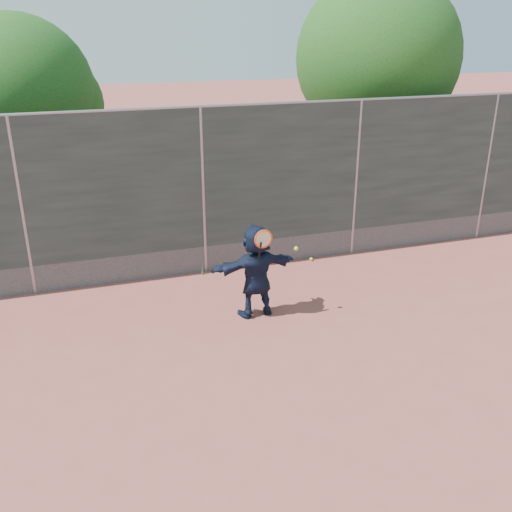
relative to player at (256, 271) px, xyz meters
name	(u,v)px	position (x,y,z in m)	size (l,w,h in m)	color
ground	(267,372)	(-0.37, -1.62, -0.74)	(80.00, 80.00, 0.00)	#9E4C42
player	(256,271)	(0.00, 0.00, 0.00)	(1.38, 0.44, 1.49)	#121B32
ball_ground	(311,259)	(1.69, 1.73, -0.71)	(0.07, 0.07, 0.07)	#C9D22E
fence	(203,189)	(-0.37, 1.88, 0.84)	(20.00, 0.06, 3.03)	#38423D
swing_action	(267,241)	(0.10, -0.20, 0.55)	(0.71, 0.13, 0.51)	#E94415
tree_right	(383,62)	(4.32, 4.13, 2.75)	(3.78, 3.60, 5.39)	#382314
tree_left	(27,96)	(-3.22, 4.93, 2.19)	(3.15, 3.00, 4.53)	#382314
weed_clump	(223,265)	(-0.07, 1.77, -0.61)	(0.68, 0.07, 0.30)	#387226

